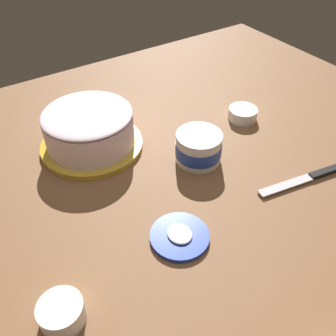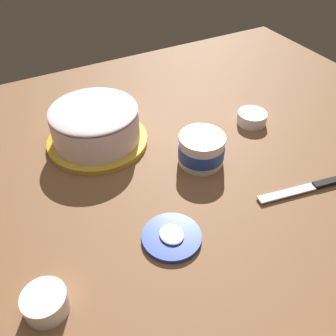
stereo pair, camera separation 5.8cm
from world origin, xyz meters
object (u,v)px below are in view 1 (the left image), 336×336
frosting_tub_lid (180,236)px  frosted_cake (90,130)px  sprinkle_bowl_yellow (243,113)px  sprinkle_bowl_rainbow (61,312)px  frosting_tub (199,147)px  spreading_knife (310,177)px

frosting_tub_lid → frosted_cake: bearing=3.3°
sprinkle_bowl_yellow → sprinkle_bowl_rainbow: (-0.28, 0.65, 0.00)m
frosting_tub → frosted_cake: bearing=45.9°
frosting_tub → frosting_tub_lid: frosting_tub is taller
frosting_tub_lid → sprinkle_bowl_yellow: size_ratio=1.47×
frosting_tub → sprinkle_bowl_yellow: (0.08, -0.21, -0.02)m
spreading_knife → sprinkle_bowl_rainbow: size_ratio=3.10×
frosted_cake → frosting_tub_lid: size_ratio=2.18×
frosting_tub → spreading_knife: size_ratio=0.48×
frosting_tub → sprinkle_bowl_yellow: size_ratio=1.39×
frosted_cake → frosting_tub_lid: (-0.37, -0.02, -0.05)m
spreading_knife → sprinkle_bowl_rainbow: sprinkle_bowl_rainbow is taller
frosted_cake → frosting_tub_lid: 0.37m
frosting_tub_lid → spreading_knife: frosting_tub_lid is taller
frosting_tub_lid → frosting_tub: bearing=-45.3°
sprinkle_bowl_yellow → spreading_knife: bearing=172.2°
spreading_knife → sprinkle_bowl_rainbow: 0.61m
sprinkle_bowl_rainbow → spreading_knife: bearing=-89.6°
spreading_knife → sprinkle_bowl_yellow: 0.28m
frosted_cake → frosting_tub: bearing=-134.1°
frosted_cake → spreading_knife: size_ratio=1.10×
frosted_cake → sprinkle_bowl_rainbow: bearing=149.6°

